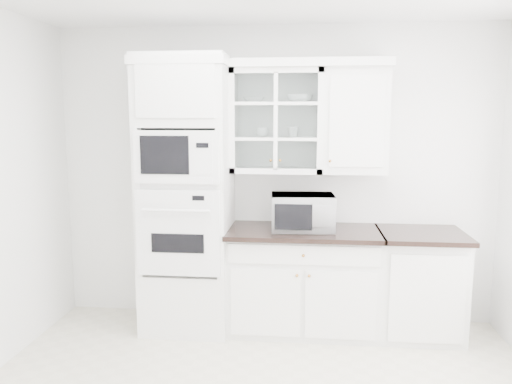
# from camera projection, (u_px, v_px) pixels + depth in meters

# --- Properties ---
(room_shell) EXTENTS (4.00, 3.50, 2.70)m
(room_shell) POSITION_uv_depth(u_px,v_px,m) (262.00, 134.00, 3.25)
(room_shell) COLOR white
(room_shell) RESTS_ON ground
(oven_column) EXTENTS (0.76, 0.68, 2.40)m
(oven_column) POSITION_uv_depth(u_px,v_px,m) (187.00, 196.00, 4.38)
(oven_column) COLOR white
(oven_column) RESTS_ON ground
(base_cabinet_run) EXTENTS (1.32, 0.67, 0.92)m
(base_cabinet_run) POSITION_uv_depth(u_px,v_px,m) (303.00, 279.00, 4.42)
(base_cabinet_run) COLOR white
(base_cabinet_run) RESTS_ON ground
(extra_base_cabinet) EXTENTS (0.72, 0.67, 0.92)m
(extra_base_cabinet) POSITION_uv_depth(u_px,v_px,m) (419.00, 283.00, 4.32)
(extra_base_cabinet) COLOR white
(extra_base_cabinet) RESTS_ON ground
(upper_cabinet_glass) EXTENTS (0.80, 0.33, 0.90)m
(upper_cabinet_glass) POSITION_uv_depth(u_px,v_px,m) (277.00, 121.00, 4.37)
(upper_cabinet_glass) COLOR white
(upper_cabinet_glass) RESTS_ON room_shell
(upper_cabinet_solid) EXTENTS (0.55, 0.33, 0.90)m
(upper_cabinet_solid) POSITION_uv_depth(u_px,v_px,m) (355.00, 121.00, 4.30)
(upper_cabinet_solid) COLOR white
(upper_cabinet_solid) RESTS_ON room_shell
(crown_molding) EXTENTS (2.14, 0.38, 0.07)m
(crown_molding) POSITION_uv_depth(u_px,v_px,m) (265.00, 64.00, 4.28)
(crown_molding) COLOR white
(crown_molding) RESTS_ON room_shell
(countertop_microwave) EXTENTS (0.56, 0.48, 0.31)m
(countertop_microwave) POSITION_uv_depth(u_px,v_px,m) (302.00, 212.00, 4.31)
(countertop_microwave) COLOR white
(countertop_microwave) RESTS_ON base_cabinet_run
(bowl_a) EXTENTS (0.22, 0.22, 0.05)m
(bowl_a) POSITION_uv_depth(u_px,v_px,m) (254.00, 100.00, 4.35)
(bowl_a) COLOR white
(bowl_a) RESTS_ON upper_cabinet_glass
(bowl_b) EXTENTS (0.25, 0.25, 0.07)m
(bowl_b) POSITION_uv_depth(u_px,v_px,m) (300.00, 99.00, 4.34)
(bowl_b) COLOR white
(bowl_b) RESTS_ON upper_cabinet_glass
(cup_a) EXTENTS (0.11, 0.11, 0.08)m
(cup_a) POSITION_uv_depth(u_px,v_px,m) (263.00, 132.00, 4.40)
(cup_a) COLOR white
(cup_a) RESTS_ON upper_cabinet_glass
(cup_b) EXTENTS (0.12, 0.12, 0.09)m
(cup_b) POSITION_uv_depth(u_px,v_px,m) (293.00, 132.00, 4.39)
(cup_b) COLOR white
(cup_b) RESTS_ON upper_cabinet_glass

